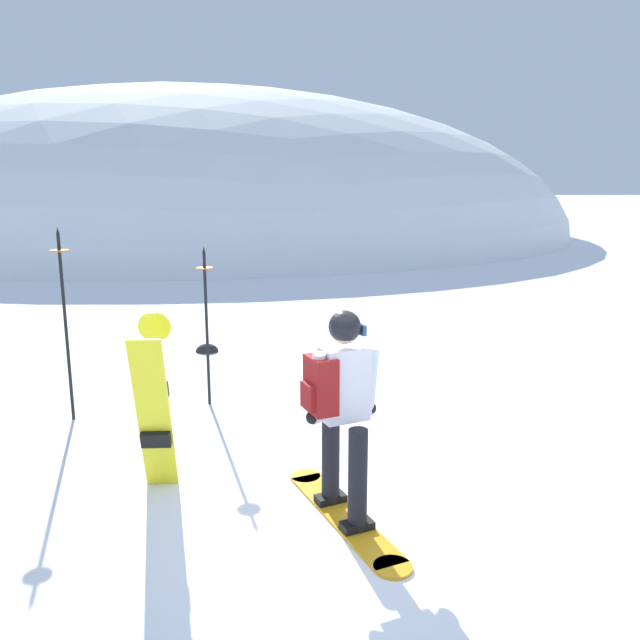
% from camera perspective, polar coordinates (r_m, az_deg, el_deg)
% --- Properties ---
extents(ground_plane, '(300.00, 300.00, 0.00)m').
position_cam_1_polar(ground_plane, '(5.35, 1.59, -17.63)').
color(ground_plane, white).
extents(ridge_peak_main, '(38.34, 34.51, 14.76)m').
position_cam_1_polar(ridge_peak_main, '(35.37, -10.87, 7.56)').
color(ridge_peak_main, white).
rests_on(ridge_peak_main, ground).
extents(snowboarder_main, '(0.85, 1.73, 1.71)m').
position_cam_1_polar(snowboarder_main, '(5.02, 1.85, -8.11)').
color(snowboarder_main, orange).
rests_on(snowboarder_main, ground).
extents(spare_snowboard, '(0.28, 0.51, 1.59)m').
position_cam_1_polar(spare_snowboard, '(5.63, -14.62, -7.45)').
color(spare_snowboard, yellow).
rests_on(spare_snowboard, ground).
extents(piste_marker_near, '(0.20, 0.20, 1.94)m').
position_cam_1_polar(piste_marker_near, '(7.73, -10.13, 0.37)').
color(piste_marker_near, black).
rests_on(piste_marker_near, ground).
extents(piste_marker_far, '(0.20, 0.20, 2.20)m').
position_cam_1_polar(piste_marker_far, '(7.62, -21.87, 0.57)').
color(piste_marker_far, black).
rests_on(piste_marker_far, ground).
extents(rock_dark, '(0.36, 0.31, 0.26)m').
position_cam_1_polar(rock_dark, '(10.46, -10.07, -2.80)').
color(rock_dark, '#282628').
rests_on(rock_dark, ground).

